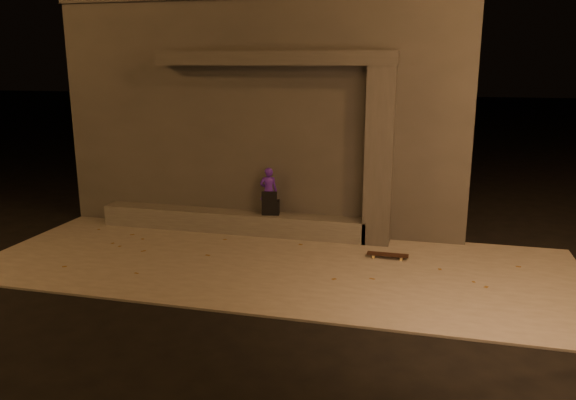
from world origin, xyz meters
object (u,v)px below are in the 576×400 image
(backpack, at_px, (271,206))
(skateboarder, at_px, (269,191))
(column, at_px, (379,157))
(skateboard, at_px, (388,255))

(backpack, bearing_deg, skateboarder, 168.48)
(column, height_order, skateboard, column)
(skateboarder, relative_size, backpack, 1.95)
(skateboarder, height_order, backpack, skateboarder)
(column, distance_m, backpack, 2.57)
(skateboarder, bearing_deg, column, 166.27)
(column, relative_size, skateboarder, 3.49)
(column, xyz_separation_m, skateboard, (0.31, -0.97, -1.73))
(column, bearing_deg, skateboard, -72.00)
(skateboarder, bearing_deg, skateboard, 146.24)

